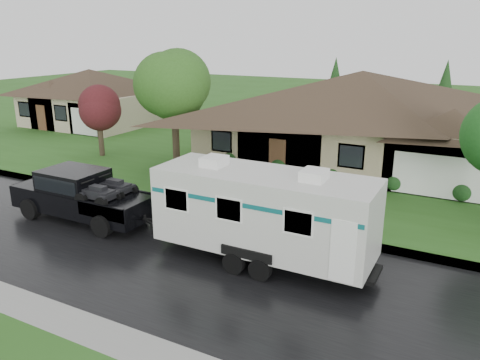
# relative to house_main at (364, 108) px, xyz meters

# --- Properties ---
(ground) EXTENTS (140.00, 140.00, 0.00)m
(ground) POSITION_rel_house_main_xyz_m (-2.29, -13.84, -3.59)
(ground) COLOR #29571B
(ground) RESTS_ON ground
(road) EXTENTS (140.00, 8.00, 0.01)m
(road) POSITION_rel_house_main_xyz_m (-2.29, -15.84, -3.59)
(road) COLOR black
(road) RESTS_ON ground
(curb) EXTENTS (140.00, 0.50, 0.15)m
(curb) POSITION_rel_house_main_xyz_m (-2.29, -11.59, -3.52)
(curb) COLOR gray
(curb) RESTS_ON ground
(lawn) EXTENTS (140.00, 26.00, 0.15)m
(lawn) POSITION_rel_house_main_xyz_m (-2.29, 1.16, -3.52)
(lawn) COLOR #29571B
(lawn) RESTS_ON ground
(house_main) EXTENTS (19.44, 10.80, 6.90)m
(house_main) POSITION_rel_house_main_xyz_m (0.00, 0.00, 0.00)
(house_main) COLOR tan
(house_main) RESTS_ON lawn
(house_far) EXTENTS (10.80, 8.64, 5.80)m
(house_far) POSITION_rel_house_main_xyz_m (-24.07, 2.02, -0.62)
(house_far) COLOR tan
(house_far) RESTS_ON lawn
(tree_left_green) EXTENTS (4.05, 4.05, 6.70)m
(tree_left_green) POSITION_rel_house_main_xyz_m (-10.38, -4.90, 1.20)
(tree_left_green) COLOR #382B1E
(tree_left_green) RESTS_ON lawn
(tree_red) EXTENTS (2.69, 2.69, 4.45)m
(tree_red) POSITION_rel_house_main_xyz_m (-15.62, -5.95, -0.36)
(tree_red) COLOR #382B1E
(tree_red) RESTS_ON lawn
(shrub_row) EXTENTS (13.60, 1.00, 1.00)m
(shrub_row) POSITION_rel_house_main_xyz_m (-0.29, -4.54, -2.94)
(shrub_row) COLOR #143814
(shrub_row) RESTS_ON lawn
(pickup_truck) EXTENTS (6.58, 2.50, 2.19)m
(pickup_truck) POSITION_rel_house_main_xyz_m (-8.73, -14.48, -2.42)
(pickup_truck) COLOR black
(pickup_truck) RESTS_ON ground
(travel_trailer) EXTENTS (8.12, 2.85, 3.64)m
(travel_trailer) POSITION_rel_house_main_xyz_m (0.09, -14.48, -1.66)
(travel_trailer) COLOR beige
(travel_trailer) RESTS_ON ground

